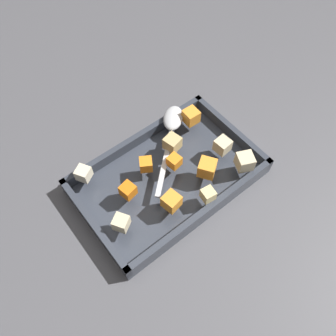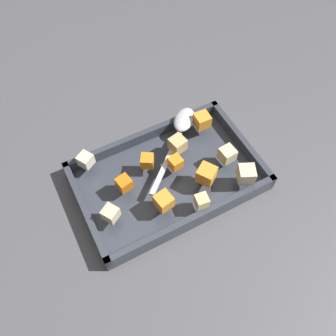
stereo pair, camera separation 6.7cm
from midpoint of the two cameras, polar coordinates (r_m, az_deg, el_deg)
The scene contains 15 objects.
ground_plane at distance 0.73m, azimuth 2.41°, elevation -1.15°, with size 4.00×4.00×0.00m, color #4C4C51.
baking_dish at distance 0.71m, azimuth 2.72°, elevation -1.90°, with size 0.36×0.23×0.04m.
carrot_chunk_rim_edge at distance 0.67m, azimuth 9.19°, elevation -1.25°, with size 0.03×0.03×0.03m, color orange.
carrot_chunk_corner_se at distance 0.68m, azimuth -0.61°, elevation 0.95°, with size 0.02×0.02×0.02m, color orange.
carrot_chunk_heap_side at distance 0.68m, azimuth 4.07°, elevation 0.71°, with size 0.02×0.02×0.02m, color orange.
carrot_chunk_back_center at distance 0.74m, azimuth 8.21°, elevation 7.53°, with size 0.03×0.03×0.03m, color orange.
carrot_chunk_near_right at distance 0.63m, azimuth 2.34°, elevation -5.72°, with size 0.03×0.03×0.03m, color orange.
carrot_chunk_near_left at distance 0.65m, azimuth -4.31°, elevation -2.77°, with size 0.03×0.03×0.03m, color orange.
potato_chunk_front_center at distance 0.63m, azimuth -6.38°, elevation -7.68°, with size 0.03×0.03×0.03m, color beige.
potato_chunk_corner_ne at distance 0.70m, azimuth 12.41°, elevation 1.99°, with size 0.03×0.03×0.03m, color beige.
potato_chunk_mid_right at distance 0.64m, azimuth 8.54°, elevation -5.58°, with size 0.02×0.02×0.02m, color #E0CC89.
potato_chunk_near_spoon at distance 0.70m, azimuth 4.32°, elevation 3.70°, with size 0.03×0.03×0.03m, color tan.
potato_chunk_heap_top at distance 0.68m, azimuth 15.45°, elevation -1.18°, with size 0.03×0.03×0.03m, color beige.
parsnip_chunk_center at distance 0.69m, azimuth -10.66°, elevation 1.07°, with size 0.03×0.03×0.03m, color beige.
serving_spoon at distance 0.74m, azimuth 4.94°, elevation 6.90°, with size 0.18×0.17×0.02m.
Camera 2 is at (0.17, 0.33, 0.62)m, focal length 37.23 mm.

